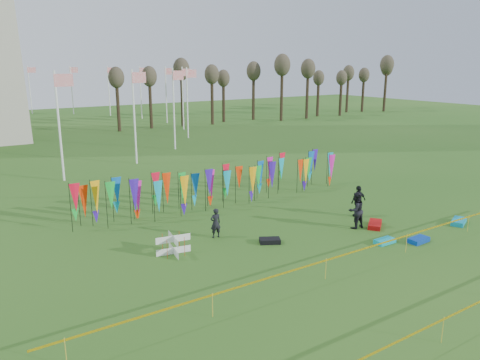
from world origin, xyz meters
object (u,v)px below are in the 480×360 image
person_left (216,223)px  kite_bag_blue (419,240)px  box_kite (173,245)px  person_mid (356,210)px  kite_bag_turquoise (385,241)px  kite_bag_black (270,241)px  person_right (358,201)px  kite_bag_red (375,224)px  kite_bag_teal (459,222)px

person_left → kite_bag_blue: (7.97, -6.00, -0.64)m
box_kite → person_mid: person_mid is taller
person_left → kite_bag_turquoise: bearing=147.2°
kite_bag_blue → person_left: bearing=143.0°
kite_bag_black → kite_bag_blue: bearing=-32.4°
person_right → kite_bag_red: (-0.54, -1.74, -0.77)m
kite_bag_red → person_mid: bearing=155.9°
box_kite → kite_bag_black: box_kite is taller
person_left → kite_bag_black: size_ratio=1.52×
box_kite → person_right: size_ratio=0.51×
person_mid → kite_bag_red: person_mid is taller
box_kite → kite_bag_blue: box_kite is taller
person_mid → kite_bag_turquoise: bearing=83.2°
kite_bag_blue → kite_bag_teal: 4.16m
kite_bag_blue → kite_bag_red: 2.68m
person_left → kite_bag_teal: size_ratio=1.17×
kite_bag_red → kite_bag_blue: bearing=-88.8°
person_mid → kite_bag_black: bearing=-5.6°
person_left → kite_bag_blue: bearing=148.9°
person_mid → kite_bag_turquoise: 2.52m
kite_bag_teal → person_left: bearing=155.6°
kite_bag_turquoise → kite_bag_black: 5.58m
person_left → kite_bag_blue: size_ratio=1.39×
person_right → kite_bag_black: size_ratio=1.80×
kite_bag_red → kite_bag_black: size_ratio=1.37×
kite_bag_red → kite_bag_black: (-6.09, 1.22, -0.01)m
kite_bag_blue → kite_bag_teal: bearing=6.9°
person_mid → person_left: bearing=-19.5°
kite_bag_blue → kite_bag_red: kite_bag_red is taller
box_kite → person_right: bearing=-4.1°
box_kite → kite_bag_blue: (10.66, -5.22, -0.34)m
person_left → kite_bag_blue: person_left is taller
kite_bag_turquoise → person_right: bearing=61.3°
kite_bag_black → kite_bag_teal: (10.27, -3.40, 0.01)m
person_mid → kite_bag_blue: (1.08, -3.14, -0.87)m
kite_bag_black → kite_bag_red: bearing=-11.4°
person_mid → kite_bag_blue: bearing=112.1°
box_kite → kite_bag_blue: bearing=-26.1°
person_right → kite_bag_turquoise: size_ratio=1.70×
kite_bag_teal → kite_bag_black: bearing=161.7°
person_mid → person_right: bearing=-137.8°
kite_bag_turquoise → kite_bag_red: bearing=52.4°
person_left → person_mid: (6.88, -2.86, 0.22)m
person_left → person_mid: 7.46m
person_mid → kite_bag_black: person_mid is taller
kite_bag_black → kite_bag_teal: 10.82m
person_left → kite_bag_turquoise: (6.48, -5.18, -0.65)m
kite_bag_black → kite_bag_teal: bearing=-18.3°
box_kite → kite_bag_teal: box_kite is taller
box_kite → kite_bag_turquoise: 10.17m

